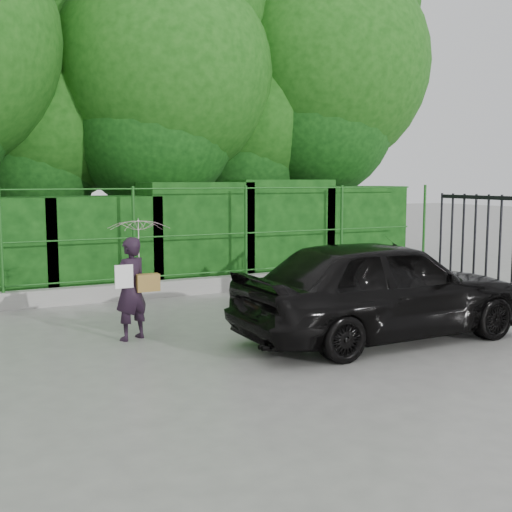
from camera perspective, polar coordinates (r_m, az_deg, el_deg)
name	(u,v)px	position (r m, az deg, el deg)	size (l,w,h in m)	color
ground	(206,362)	(7.95, -4.50, -9.41)	(80.00, 80.00, 0.00)	gray
kerb	(114,293)	(12.11, -12.52, -3.19)	(14.00, 0.25, 0.30)	#9E9E99
fence	(124,235)	(12.03, -11.62, 1.81)	(14.13, 0.06, 1.80)	#1A5319
hedge	(103,240)	(12.98, -13.41, 1.37)	(14.20, 1.20, 2.28)	black
trees	(123,74)	(15.54, -11.72, 15.56)	(17.10, 6.15, 8.08)	black
woman	(137,259)	(9.04, -10.56, -0.29)	(0.88, 0.87, 1.70)	black
car	(381,288)	(9.08, 11.08, -2.80)	(1.71, 4.24, 1.45)	black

